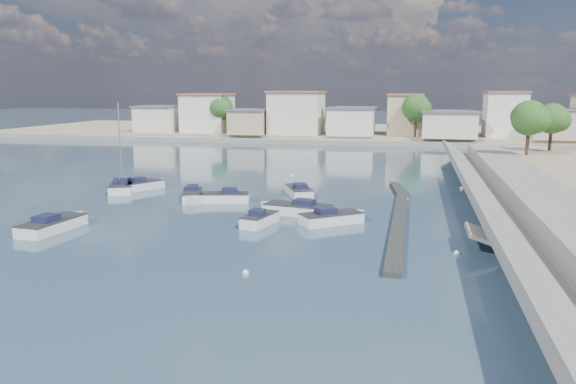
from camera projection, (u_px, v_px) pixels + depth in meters
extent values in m
plane|color=#2A4555|center=(351.00, 168.00, 72.99)|extent=(400.00, 400.00, 0.00)
cube|color=slate|center=(553.00, 211.00, 42.92)|extent=(5.00, 90.00, 1.80)
cube|color=slate|center=(493.00, 208.00, 43.86)|extent=(4.17, 90.00, 2.86)
cube|color=slate|center=(509.00, 245.00, 35.35)|extent=(5.31, 3.50, 1.94)
cube|color=black|center=(399.00, 221.00, 42.66)|extent=(1.00, 26.00, 0.35)
cube|color=black|center=(398.00, 190.00, 56.20)|extent=(2.00, 8.05, 0.30)
cube|color=gray|center=(377.00, 133.00, 122.77)|extent=(160.00, 40.00, 1.40)
cube|color=slate|center=(370.00, 143.00, 102.67)|extent=(160.00, 2.50, 0.80)
cube|color=beige|center=(159.00, 119.00, 116.32)|extent=(8.00, 8.00, 5.00)
cube|color=#595960|center=(158.00, 106.00, 115.84)|extent=(8.48, 8.48, 0.35)
cube|color=silver|center=(208.00, 113.00, 115.86)|extent=(9.00, 9.00, 7.50)
cube|color=#99513D|center=(207.00, 94.00, 115.16)|extent=(9.54, 9.54, 0.35)
cube|color=tan|center=(250.00, 122.00, 111.10)|extent=(7.00, 8.00, 4.50)
cube|color=#595960|center=(250.00, 110.00, 110.66)|extent=(7.42, 8.48, 0.35)
cube|color=beige|center=(297.00, 113.00, 110.76)|extent=(10.00, 9.00, 8.00)
cube|color=#99513D|center=(297.00, 92.00, 110.01)|extent=(10.60, 9.54, 0.35)
cube|color=silver|center=(351.00, 122.00, 107.70)|extent=(8.50, 8.50, 5.00)
cube|color=#595960|center=(352.00, 108.00, 107.22)|extent=(9.01, 9.01, 0.35)
cube|color=tan|center=(405.00, 115.00, 108.20)|extent=(6.50, 7.50, 7.50)
cube|color=#99513D|center=(406.00, 95.00, 107.49)|extent=(6.89, 7.95, 0.35)
cube|color=beige|center=(449.00, 125.00, 102.90)|extent=(9.50, 9.00, 4.50)
cube|color=#595960|center=(449.00, 111.00, 102.46)|extent=(10.07, 9.54, 0.35)
cube|color=silver|center=(505.00, 115.00, 103.31)|extent=(7.00, 8.00, 8.00)
cube|color=#99513D|center=(506.00, 92.00, 102.56)|extent=(7.42, 8.48, 0.35)
cube|color=tan|center=(553.00, 124.00, 99.93)|extent=(8.00, 9.00, 5.00)
cube|color=#595960|center=(554.00, 109.00, 99.45)|extent=(8.48, 9.54, 0.35)
cylinder|color=#38281E|center=(221.00, 125.00, 112.49)|extent=(0.44, 0.44, 3.38)
sphere|color=#25501A|center=(221.00, 108.00, 111.89)|extent=(4.80, 4.80, 4.80)
sphere|color=#25501A|center=(224.00, 109.00, 111.16)|extent=(3.60, 3.60, 3.60)
sphere|color=#25501A|center=(218.00, 107.00, 112.46)|extent=(3.30, 3.30, 3.30)
cylinder|color=#38281E|center=(312.00, 126.00, 111.53)|extent=(0.44, 0.44, 2.93)
sphere|color=#25501A|center=(312.00, 111.00, 111.01)|extent=(4.16, 4.16, 4.16)
sphere|color=#25501A|center=(316.00, 113.00, 110.38)|extent=(3.12, 3.12, 3.12)
sphere|color=#25501A|center=(310.00, 111.00, 111.50)|extent=(2.86, 2.86, 2.86)
cylinder|color=#38281E|center=(415.00, 127.00, 103.32)|extent=(0.44, 0.44, 3.60)
sphere|color=#25501A|center=(416.00, 108.00, 102.68)|extent=(5.12, 5.12, 5.12)
sphere|color=#25501A|center=(421.00, 109.00, 101.90)|extent=(3.84, 3.84, 3.84)
sphere|color=#25501A|center=(412.00, 107.00, 103.28)|extent=(3.52, 3.52, 3.52)
cylinder|color=#38281E|center=(504.00, 129.00, 102.79)|extent=(0.44, 0.44, 3.15)
sphere|color=#25501A|center=(506.00, 111.00, 102.22)|extent=(4.48, 4.48, 4.48)
sphere|color=#25501A|center=(511.00, 113.00, 101.54)|extent=(3.36, 3.36, 3.36)
sphere|color=#25501A|center=(501.00, 111.00, 102.75)|extent=(3.08, 3.08, 3.08)
cylinder|color=#38281E|center=(527.00, 142.00, 71.47)|extent=(0.44, 0.44, 3.15)
sphere|color=#25501A|center=(529.00, 118.00, 70.91)|extent=(4.48, 4.48, 4.48)
sphere|color=#25501A|center=(537.00, 120.00, 70.23)|extent=(3.36, 3.36, 3.36)
sphere|color=#25501A|center=(523.00, 117.00, 71.44)|extent=(3.08, 3.08, 3.08)
cylinder|color=#38281E|center=(550.00, 140.00, 76.39)|extent=(0.44, 0.44, 2.93)
sphere|color=#25501A|center=(552.00, 119.00, 75.87)|extent=(4.16, 4.16, 4.16)
sphere|color=#25501A|center=(559.00, 120.00, 75.24)|extent=(3.12, 3.12, 3.12)
sphere|color=#25501A|center=(546.00, 117.00, 76.36)|extent=(2.86, 2.86, 2.86)
cube|color=silver|center=(52.00, 227.00, 40.33)|extent=(2.59, 5.46, 1.00)
cube|color=silver|center=(73.00, 220.00, 42.45)|extent=(2.05, 2.05, 1.00)
cube|color=#262628|center=(52.00, 220.00, 40.24)|extent=(2.64, 5.47, 0.08)
cube|color=#1A1D39|center=(46.00, 218.00, 39.71)|extent=(1.44, 1.71, 0.48)
cube|color=silver|center=(260.00, 221.00, 42.06)|extent=(2.26, 3.88, 1.00)
cube|color=silver|center=(269.00, 217.00, 43.44)|extent=(1.43, 1.43, 1.00)
cube|color=#262628|center=(260.00, 215.00, 41.97)|extent=(2.29, 3.88, 0.08)
cube|color=#1A1D39|center=(257.00, 212.00, 41.61)|extent=(1.14, 1.27, 0.48)
cube|color=silver|center=(298.00, 211.00, 45.74)|extent=(5.66, 3.00, 1.00)
cube|color=silver|center=(272.00, 208.00, 46.64)|extent=(2.01, 2.01, 1.00)
cube|color=#262628|center=(298.00, 205.00, 45.65)|extent=(5.67, 3.04, 0.08)
cube|color=#1A1D39|center=(304.00, 202.00, 45.40)|extent=(1.82, 1.54, 0.48)
cube|color=silver|center=(225.00, 199.00, 50.75)|extent=(4.61, 2.67, 1.00)
cube|color=silver|center=(205.00, 199.00, 50.75)|extent=(1.73, 1.73, 1.00)
cube|color=#262628|center=(225.00, 193.00, 50.66)|extent=(4.62, 2.71, 0.08)
cube|color=#1A1D39|center=(230.00, 191.00, 50.61)|extent=(1.51, 1.36, 0.48)
cube|color=silver|center=(142.00, 186.00, 57.11)|extent=(3.72, 4.81, 1.00)
cube|color=silver|center=(157.00, 184.00, 58.54)|extent=(1.57, 1.57, 1.00)
cube|color=#262628|center=(141.00, 182.00, 57.02)|extent=(3.75, 4.83, 0.08)
cube|color=#1A1D39|center=(138.00, 180.00, 56.64)|extent=(1.62, 1.71, 0.48)
cube|color=silver|center=(299.00, 193.00, 53.67)|extent=(3.52, 4.92, 1.00)
cube|color=silver|center=(295.00, 189.00, 55.56)|extent=(1.67, 1.67, 1.00)
cube|color=#262628|center=(299.00, 188.00, 53.58)|extent=(3.56, 4.94, 0.08)
cube|color=#1A1D39|center=(300.00, 186.00, 53.09)|extent=(1.59, 1.71, 0.48)
cube|color=silver|center=(193.00, 196.00, 51.82)|extent=(3.22, 4.86, 1.00)
cube|color=silver|center=(192.00, 200.00, 49.90)|extent=(1.61, 1.61, 1.00)
cube|color=#262628|center=(192.00, 191.00, 51.73)|extent=(3.25, 4.87, 0.08)
cube|color=#1A1D39|center=(192.00, 188.00, 52.13)|extent=(1.48, 1.65, 0.48)
cube|color=silver|center=(331.00, 220.00, 42.53)|extent=(4.90, 4.39, 1.00)
cube|color=silver|center=(354.00, 217.00, 43.39)|extent=(1.47, 1.47, 1.00)
cube|color=#262628|center=(331.00, 213.00, 42.44)|extent=(4.93, 4.42, 0.08)
cube|color=#1A1D39|center=(326.00, 211.00, 42.20)|extent=(1.84, 1.79, 0.48)
cube|color=silver|center=(122.00, 187.00, 56.67)|extent=(4.50, 6.68, 1.00)
cube|color=silver|center=(125.00, 183.00, 59.38)|extent=(1.94, 1.94, 1.00)
cube|color=#262628|center=(122.00, 182.00, 56.58)|extent=(4.54, 6.69, 0.08)
cube|color=#1A1D39|center=(121.00, 181.00, 55.93)|extent=(1.97, 2.28, 0.48)
cylinder|color=silver|center=(120.00, 143.00, 55.86)|extent=(0.12, 0.12, 8.00)
cylinder|color=silver|center=(121.00, 177.00, 55.30)|extent=(1.04, 2.23, 0.08)
sphere|color=white|center=(457.00, 253.00, 34.65)|extent=(0.39, 0.39, 0.39)
sphere|color=white|center=(306.00, 205.00, 49.33)|extent=(0.39, 0.39, 0.39)
sphere|color=white|center=(246.00, 273.00, 30.97)|extent=(0.39, 0.39, 0.39)
sphere|color=white|center=(406.00, 199.00, 51.75)|extent=(0.39, 0.39, 0.39)
sphere|color=white|center=(291.00, 176.00, 65.67)|extent=(0.39, 0.39, 0.39)
sphere|color=white|center=(462.00, 188.00, 57.42)|extent=(0.39, 0.39, 0.39)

